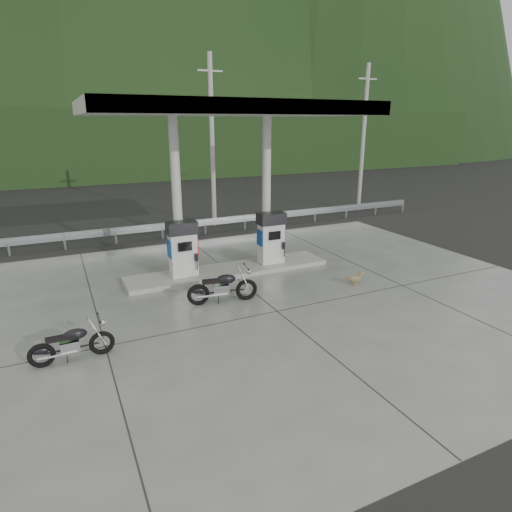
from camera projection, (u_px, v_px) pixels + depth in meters
name	position (u px, v px, depth m)	size (l,w,h in m)	color
ground	(261.00, 299.00, 12.58)	(160.00, 160.00, 0.00)	black
forecourt_apron	(261.00, 299.00, 12.58)	(18.00, 14.00, 0.02)	slate
pump_island	(230.00, 270.00, 14.71)	(7.00, 1.40, 0.15)	gray
gas_pump_left	(183.00, 249.00, 13.76)	(0.95, 0.55, 1.80)	silver
gas_pump_right	(271.00, 238.00, 15.07)	(0.95, 0.55, 1.80)	silver
canopy_column_left	(177.00, 198.00, 13.63)	(0.30, 0.30, 5.00)	silver
canopy_column_right	(266.00, 191.00, 14.93)	(0.30, 0.30, 5.00)	silver
canopy_roof	(226.00, 109.00, 13.12)	(8.50, 5.00, 0.40)	silver
guardrail	(184.00, 221.00, 19.27)	(26.00, 0.16, 1.42)	gray
road	(166.00, 221.00, 22.50)	(60.00, 7.00, 0.01)	black
utility_pole_b	(212.00, 143.00, 20.39)	(0.22, 0.22, 8.00)	#979792
utility_pole_c	(363.00, 140.00, 24.06)	(0.22, 0.22, 8.00)	#979792
tree_band	(112.00, 145.00, 37.55)	(80.00, 6.00, 6.00)	black
forested_hills	(87.00, 156.00, 64.33)	(100.00, 40.00, 140.00)	black
motorcycle_left	(72.00, 344.00, 9.20)	(1.65, 0.52, 0.78)	black
motorcycle_right	(223.00, 288.00, 12.17)	(1.90, 0.60, 0.90)	black
duck	(355.00, 279.00, 13.57)	(0.53, 0.15, 0.38)	brown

